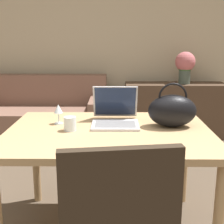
{
  "coord_description": "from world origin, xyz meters",
  "views": [
    {
      "loc": [
        0.09,
        -1.17,
        1.33
      ],
      "look_at": [
        0.08,
        0.74,
        0.86
      ],
      "focal_mm": 50.0,
      "sensor_mm": 36.0,
      "label": 1
    }
  ],
  "objects_px": {
    "laptop": "(115,114)",
    "handbag": "(172,110)",
    "drinking_glass": "(70,124)",
    "couch": "(41,117)",
    "flower_vase": "(185,65)",
    "wine_glass": "(58,110)"
  },
  "relations": [
    {
      "from": "handbag",
      "to": "couch",
      "type": "bearing_deg",
      "value": 124.75
    },
    {
      "from": "couch",
      "to": "wine_glass",
      "type": "xyz_separation_m",
      "value": [
        0.58,
        -1.88,
        0.55
      ]
    },
    {
      "from": "couch",
      "to": "drinking_glass",
      "type": "bearing_deg",
      "value": -71.45
    },
    {
      "from": "couch",
      "to": "handbag",
      "type": "height_order",
      "value": "handbag"
    },
    {
      "from": "wine_glass",
      "to": "flower_vase",
      "type": "bearing_deg",
      "value": 57.16
    },
    {
      "from": "flower_vase",
      "to": "handbag",
      "type": "bearing_deg",
      "value": -104.36
    },
    {
      "from": "wine_glass",
      "to": "flower_vase",
      "type": "distance_m",
      "value": 2.39
    },
    {
      "from": "handbag",
      "to": "flower_vase",
      "type": "bearing_deg",
      "value": 75.64
    },
    {
      "from": "laptop",
      "to": "handbag",
      "type": "bearing_deg",
      "value": -13.27
    },
    {
      "from": "handbag",
      "to": "drinking_glass",
      "type": "bearing_deg",
      "value": -171.83
    },
    {
      "from": "laptop",
      "to": "handbag",
      "type": "distance_m",
      "value": 0.39
    },
    {
      "from": "drinking_glass",
      "to": "wine_glass",
      "type": "bearing_deg",
      "value": 122.38
    },
    {
      "from": "drinking_glass",
      "to": "handbag",
      "type": "relative_size",
      "value": 0.28
    },
    {
      "from": "laptop",
      "to": "flower_vase",
      "type": "bearing_deg",
      "value": 65.41
    },
    {
      "from": "drinking_glass",
      "to": "flower_vase",
      "type": "height_order",
      "value": "flower_vase"
    },
    {
      "from": "flower_vase",
      "to": "wine_glass",
      "type": "bearing_deg",
      "value": -122.84
    },
    {
      "from": "drinking_glass",
      "to": "handbag",
      "type": "distance_m",
      "value": 0.67
    },
    {
      "from": "drinking_glass",
      "to": "handbag",
      "type": "xyz_separation_m",
      "value": [
        0.66,
        0.1,
        0.07
      ]
    },
    {
      "from": "handbag",
      "to": "flower_vase",
      "type": "distance_m",
      "value": 2.14
    },
    {
      "from": "couch",
      "to": "drinking_glass",
      "type": "height_order",
      "value": "drinking_glass"
    },
    {
      "from": "laptop",
      "to": "couch",
      "type": "bearing_deg",
      "value": 117.67
    },
    {
      "from": "wine_glass",
      "to": "flower_vase",
      "type": "relative_size",
      "value": 0.33
    }
  ]
}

